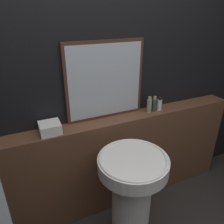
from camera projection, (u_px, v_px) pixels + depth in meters
wall_back at (110, 83)px, 1.91m from camera, size 8.00×0.06×2.50m
vanity_counter at (115, 162)px, 2.13m from camera, size 2.51×0.19×0.96m
pedestal_sink at (131, 195)px, 1.70m from camera, size 0.52×0.52×0.89m
mirror at (105, 81)px, 1.83m from camera, size 0.69×0.03×0.66m
towel_stack at (50, 128)px, 1.70m from camera, size 0.16×0.16×0.08m
shampoo_bottle at (149, 105)px, 2.03m from camera, size 0.04×0.04×0.15m
conditioner_bottle at (154, 104)px, 2.05m from camera, size 0.04×0.04×0.15m
lotion_bottle at (159, 104)px, 2.08m from camera, size 0.05×0.05×0.13m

